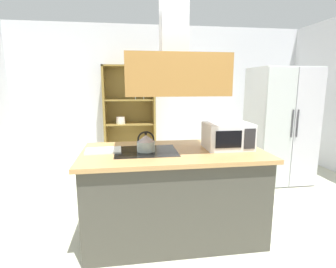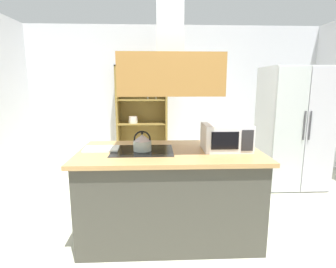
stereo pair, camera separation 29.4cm
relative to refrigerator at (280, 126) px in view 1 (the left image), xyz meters
name	(u,v)px [view 1 (the left image)]	position (x,y,z in m)	size (l,w,h in m)	color
ground_plane	(194,229)	(-1.69, -1.29, -0.90)	(7.80, 7.80, 0.00)	beige
wall_back	(161,94)	(-1.69, 1.71, 0.45)	(6.00, 0.12, 2.70)	silver
kitchen_island	(173,193)	(-1.93, -1.33, -0.45)	(1.79, 0.96, 0.90)	#403E35
range_hood	(173,63)	(-1.93, -1.33, 0.84)	(0.90, 0.70, 1.25)	#A47033
refrigerator	(280,126)	(0.00, 0.00, 0.00)	(0.90, 0.77, 1.80)	silver
dish_cabinet	(130,119)	(-2.35, 1.49, -0.05)	(1.01, 0.40, 1.90)	olive
kettle	(146,143)	(-2.20, -1.33, 0.09)	(0.18, 0.18, 0.20)	#B2C1B6
cutting_board	(103,150)	(-2.61, -1.27, 0.01)	(0.34, 0.24, 0.02)	white
microwave	(228,136)	(-1.37, -1.33, 0.13)	(0.46, 0.35, 0.26)	silver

